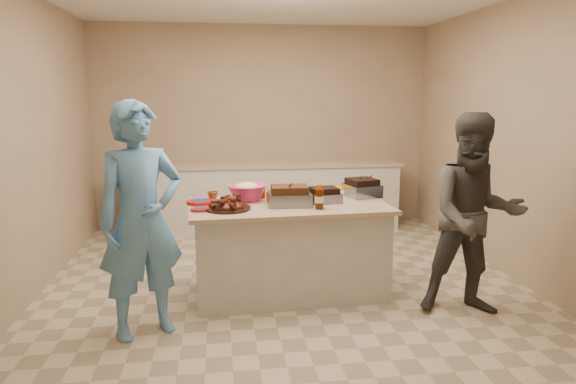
{
  "coord_description": "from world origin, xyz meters",
  "views": [
    {
      "loc": [
        -0.59,
        -4.5,
        1.78
      ],
      "look_at": [
        0.01,
        -0.04,
        0.93
      ],
      "focal_mm": 32.0,
      "sensor_mm": 36.0,
      "label": 1
    }
  ],
  "objects": [
    {
      "name": "coleslaw_bowl",
      "position": [
        -0.35,
        0.11,
        0.83
      ],
      "size": [
        0.38,
        0.38,
        0.24
      ],
      "primitive_type": null,
      "rotation": [
        0.0,
        0.0,
        0.05
      ],
      "color": "#C42A65",
      "rests_on": "island"
    },
    {
      "name": "bbq_bottle_b",
      "position": [
        0.25,
        -0.29,
        0.83
      ],
      "size": [
        0.07,
        0.07,
        0.19
      ],
      "primitive_type": "cylinder",
      "rotation": [
        0.0,
        0.0,
        0.05
      ],
      "color": "#401303",
      "rests_on": "island"
    },
    {
      "name": "room",
      "position": [
        0.0,
        0.0,
        0.0
      ],
      "size": [
        4.5,
        5.0,
        2.7
      ],
      "primitive_type": null,
      "color": "tan",
      "rests_on": "ground"
    },
    {
      "name": "sausage_plate",
      "position": [
        0.07,
        0.28,
        0.83
      ],
      "size": [
        0.32,
        0.32,
        0.05
      ],
      "primitive_type": "cylinder",
      "rotation": [
        0.0,
        0.0,
        0.09
      ],
      "color": "silver",
      "rests_on": "island"
    },
    {
      "name": "mac_cheese_dish",
      "position": [
        0.55,
        0.31,
        0.83
      ],
      "size": [
        0.32,
        0.25,
        0.08
      ],
      "primitive_type": "cube",
      "rotation": [
        0.0,
        0.0,
        0.15
      ],
      "color": "orange",
      "rests_on": "island"
    },
    {
      "name": "plate_stack_small",
      "position": [
        -0.76,
        -0.25,
        0.83
      ],
      "size": [
        0.17,
        0.17,
        0.02
      ],
      "primitive_type": "cylinder",
      "rotation": [
        0.0,
        0.0,
        0.05
      ],
      "color": "#A4100A",
      "rests_on": "island"
    },
    {
      "name": "basket_stack",
      "position": [
        -0.27,
        0.26,
        0.83
      ],
      "size": [
        0.2,
        0.15,
        0.09
      ],
      "primitive_type": "cube",
      "rotation": [
        0.0,
        0.0,
        -0.06
      ],
      "color": "#A4100A",
      "rests_on": "island"
    },
    {
      "name": "plate_stack_large",
      "position": [
        -0.78,
        0.04,
        0.83
      ],
      "size": [
        0.25,
        0.25,
        0.03
      ],
      "primitive_type": "cylinder",
      "rotation": [
        0.0,
        0.0,
        0.05
      ],
      "color": "#A4100A",
      "rests_on": "island"
    },
    {
      "name": "pulled_pork_tray",
      "position": [
        0.01,
        -0.14,
        0.83
      ],
      "size": [
        0.38,
        0.29,
        0.11
      ],
      "primitive_type": "cube",
      "rotation": [
        0.0,
        0.0,
        -0.03
      ],
      "color": "#47230F",
      "rests_on": "island"
    },
    {
      "name": "plastic_cup",
      "position": [
        -0.66,
        0.14,
        0.83
      ],
      "size": [
        0.1,
        0.09,
        0.09
      ],
      "primitive_type": "imported",
      "rotation": [
        0.0,
        0.0,
        0.05
      ],
      "color": "brown",
      "rests_on": "island"
    },
    {
      "name": "rib_platter",
      "position": [
        -0.53,
        -0.23,
        0.83
      ],
      "size": [
        0.45,
        0.45,
        0.16
      ],
      "primitive_type": null,
      "rotation": [
        0.0,
        0.0,
        -0.17
      ],
      "color": "#44150C",
      "rests_on": "island"
    },
    {
      "name": "bbq_bottle_a",
      "position": [
        0.24,
        -0.32,
        0.83
      ],
      "size": [
        0.08,
        0.08,
        0.21
      ],
      "primitive_type": "cylinder",
      "rotation": [
        0.0,
        0.0,
        0.05
      ],
      "color": "#401303",
      "rests_on": "island"
    },
    {
      "name": "brisket_tray",
      "position": [
        0.34,
        -0.04,
        0.83
      ],
      "size": [
        0.31,
        0.27,
        0.08
      ],
      "primitive_type": "cube",
      "rotation": [
        0.0,
        0.0,
        0.14
      ],
      "color": "black",
      "rests_on": "island"
    },
    {
      "name": "mustard_bottle",
      "position": [
        -0.16,
        0.04,
        0.83
      ],
      "size": [
        0.05,
        0.05,
        0.12
      ],
      "primitive_type": "cylinder",
      "rotation": [
        0.0,
        0.0,
        0.05
      ],
      "color": "gold",
      "rests_on": "island"
    },
    {
      "name": "guest_gray",
      "position": [
        1.44,
        -0.71,
        0.0
      ],
      "size": [
        1.08,
        1.77,
        0.63
      ],
      "primitive_type": "imported",
      "rotation": [
        0.0,
        0.0,
        -0.18
      ],
      "color": "#45423E",
      "rests_on": "ground"
    },
    {
      "name": "island",
      "position": [
        0.01,
        -0.09,
        0.0
      ],
      "size": [
        1.8,
        1.01,
        0.83
      ],
      "primitive_type": null,
      "rotation": [
        0.0,
        0.0,
        0.05
      ],
      "color": "beige",
      "rests_on": "ground"
    },
    {
      "name": "sauce_bowl",
      "position": [
        -0.03,
        0.13,
        0.83
      ],
      "size": [
        0.14,
        0.05,
        0.14
      ],
      "primitive_type": "imported",
      "rotation": [
        0.0,
        0.0,
        0.05
      ],
      "color": "silver",
      "rests_on": "island"
    },
    {
      "name": "guest_blue",
      "position": [
        -1.17,
        -0.74,
        0.0
      ],
      "size": [
        1.34,
        1.86,
        0.42
      ],
      "primitive_type": "imported",
      "rotation": [
        0.0,
        0.0,
        0.45
      ],
      "color": "#5591CA",
      "rests_on": "ground"
    },
    {
      "name": "roasting_pan",
      "position": [
        0.74,
        0.16,
        0.83
      ],
      "size": [
        0.36,
        0.36,
        0.12
      ],
      "primitive_type": "cube",
      "rotation": [
        0.0,
        0.0,
        0.25
      ],
      "color": "gray",
      "rests_on": "island"
    },
    {
      "name": "back_counter",
      "position": [
        0.0,
        2.2,
        0.45
      ],
      "size": [
        3.6,
        0.64,
        0.9
      ],
      "primitive_type": null,
      "color": "beige",
      "rests_on": "ground"
    }
  ]
}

